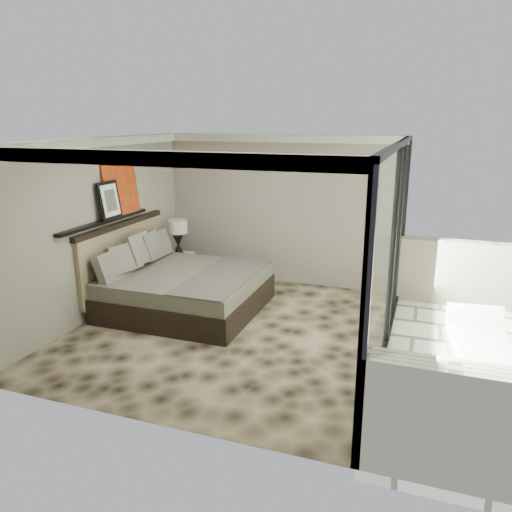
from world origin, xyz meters
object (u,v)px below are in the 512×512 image
(table_lamp, at_px, (178,233))
(lounger, at_px, (482,352))
(nightstand, at_px, (179,267))
(bed, at_px, (181,287))

(table_lamp, height_order, lounger, table_lamp)
(table_lamp, bearing_deg, lounger, -18.86)
(nightstand, height_order, table_lamp, table_lamp)
(nightstand, height_order, lounger, lounger)
(nightstand, distance_m, table_lamp, 0.71)
(nightstand, distance_m, lounger, 5.69)
(bed, bearing_deg, nightstand, 118.98)
(bed, xyz_separation_m, lounger, (4.59, -0.46, -0.21))
(bed, relative_size, nightstand, 4.98)
(nightstand, relative_size, lounger, 0.31)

